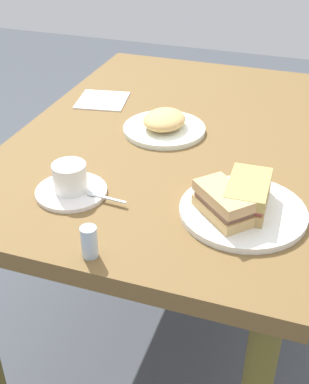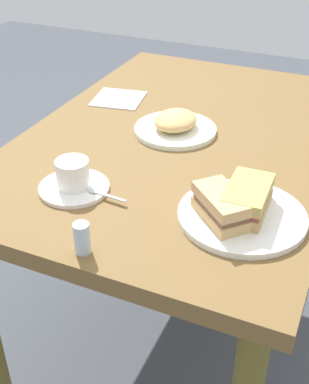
% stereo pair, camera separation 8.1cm
% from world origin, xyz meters
% --- Properties ---
extents(ground_plane, '(6.00, 6.00, 0.00)m').
position_xyz_m(ground_plane, '(0.00, 0.00, 0.00)').
color(ground_plane, '#474C53').
extents(dining_table, '(1.20, 0.84, 0.72)m').
position_xyz_m(dining_table, '(0.00, 0.00, 0.63)').
color(dining_table, brown).
rests_on(dining_table, ground_plane).
extents(sandwich_plate, '(0.27, 0.27, 0.01)m').
position_xyz_m(sandwich_plate, '(0.32, 0.25, 0.73)').
color(sandwich_plate, white).
rests_on(sandwich_plate, dining_table).
extents(sandwich_front, '(0.15, 0.09, 0.06)m').
position_xyz_m(sandwich_front, '(0.31, 0.26, 0.76)').
color(sandwich_front, tan).
rests_on(sandwich_front, sandwich_plate).
extents(sandwich_back, '(0.14, 0.15, 0.06)m').
position_xyz_m(sandwich_back, '(0.36, 0.21, 0.76)').
color(sandwich_back, tan).
rests_on(sandwich_back, sandwich_plate).
extents(coffee_saucer, '(0.16, 0.16, 0.01)m').
position_xyz_m(coffee_saucer, '(0.37, -0.13, 0.72)').
color(coffee_saucer, white).
rests_on(coffee_saucer, dining_table).
extents(coffee_cup, '(0.08, 0.10, 0.07)m').
position_xyz_m(coffee_cup, '(0.37, -0.13, 0.76)').
color(coffee_cup, white).
rests_on(coffee_cup, coffee_saucer).
extents(spoon, '(0.02, 0.10, 0.01)m').
position_xyz_m(spoon, '(0.38, -0.06, 0.73)').
color(spoon, silver).
rests_on(spoon, coffee_saucer).
extents(side_plate, '(0.23, 0.23, 0.01)m').
position_xyz_m(side_plate, '(-0.00, -0.03, 0.73)').
color(side_plate, white).
rests_on(side_plate, dining_table).
extents(side_food_pile, '(0.14, 0.11, 0.04)m').
position_xyz_m(side_food_pile, '(-0.00, -0.03, 0.75)').
color(side_food_pile, tan).
rests_on(side_food_pile, side_plate).
extents(napkin, '(0.17, 0.17, 0.00)m').
position_xyz_m(napkin, '(-0.14, -0.28, 0.72)').
color(napkin, white).
rests_on(napkin, dining_table).
extents(salt_shaker, '(0.03, 0.03, 0.07)m').
position_xyz_m(salt_shaker, '(0.56, 0.00, 0.75)').
color(salt_shaker, silver).
rests_on(salt_shaker, dining_table).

